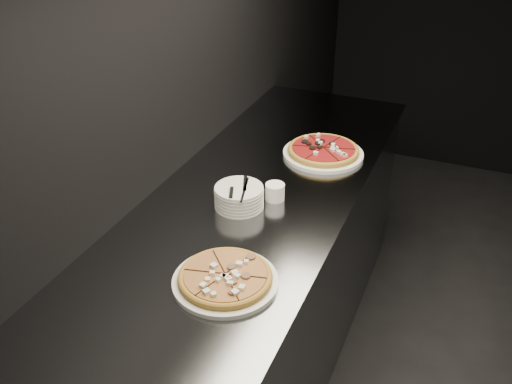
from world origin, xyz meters
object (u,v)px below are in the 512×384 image
at_px(plate_stack, 239,197).
at_px(pizza_tomato, 323,151).
at_px(pizza_mushroom, 225,278).
at_px(ramekin, 275,191).
at_px(cutlery, 239,189).
at_px(counter, 248,297).

bearing_deg(plate_stack, pizza_tomato, 72.46).
bearing_deg(pizza_mushroom, ramekin, 94.60).
bearing_deg(cutlery, ramekin, 27.53).
xyz_separation_m(counter, ramekin, (0.08, 0.07, 0.49)).
relative_size(pizza_mushroom, cutlery, 1.81).
xyz_separation_m(pizza_tomato, cutlery, (-0.16, -0.53, 0.06)).
bearing_deg(cutlery, pizza_mushroom, -93.08).
bearing_deg(counter, plate_stack, -123.01).
xyz_separation_m(pizza_mushroom, ramekin, (-0.04, 0.52, 0.01)).
bearing_deg(pizza_tomato, pizza_mushroom, -91.14).
xyz_separation_m(counter, pizza_tomato, (0.14, 0.49, 0.48)).
relative_size(counter, pizza_mushroom, 7.05).
distance_m(counter, pizza_tomato, 0.70).
bearing_deg(pizza_mushroom, plate_stack, 109.04).
bearing_deg(pizza_mushroom, cutlery, 108.73).
distance_m(pizza_mushroom, pizza_tomato, 0.94).
height_order(cutlery, ramekin, cutlery).
height_order(pizza_mushroom, pizza_tomato, pizza_tomato).
distance_m(counter, ramekin, 0.51).
height_order(plate_stack, cutlery, cutlery).
bearing_deg(plate_stack, pizza_mushroom, -70.96).
bearing_deg(ramekin, pizza_mushroom, -85.40).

